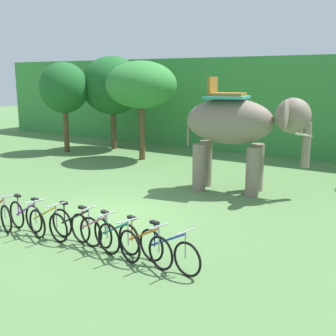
{
  "coord_description": "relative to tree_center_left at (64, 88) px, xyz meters",
  "views": [
    {
      "loc": [
        7.5,
        -8.71,
        3.8
      ],
      "look_at": [
        1.18,
        1.0,
        1.3
      ],
      "focal_mm": 45.65,
      "sensor_mm": 36.0,
      "label": 1
    }
  ],
  "objects": [
    {
      "name": "ground_plane",
      "position": [
        8.61,
        -6.57,
        -3.21
      ],
      "size": [
        80.0,
        80.0,
        0.0
      ],
      "primitive_type": "plane",
      "color": "#567F47"
    },
    {
      "name": "bike_purple",
      "position": [
        7.75,
        -8.8,
        -2.82
      ],
      "size": [
        1.69,
        0.52,
        0.92
      ],
      "color": "black",
      "rests_on": "ground"
    },
    {
      "name": "bike_blue",
      "position": [
        11.76,
        -8.58,
        -2.82
      ],
      "size": [
        1.69,
        0.54,
        0.92
      ],
      "color": "black",
      "rests_on": "ground"
    },
    {
      "name": "foliage_hedge",
      "position": [
        8.61,
        7.41,
        -0.85
      ],
      "size": [
        36.0,
        6.0,
        4.72
      ],
      "primitive_type": "cube",
      "color": "#3D8E42",
      "rests_on": "ground"
    },
    {
      "name": "elephant",
      "position": [
        10.51,
        -2.39,
        -1.01
      ],
      "size": [
        4.24,
        2.37,
        3.78
      ],
      "color": "gray",
      "rests_on": "ground"
    },
    {
      "name": "bike_pink",
      "position": [
        9.8,
        -8.62,
        -2.82
      ],
      "size": [
        1.7,
        0.52,
        0.92
      ],
      "color": "black",
      "rests_on": "ground"
    },
    {
      "name": "tree_center_left",
      "position": [
        0.0,
        0.0,
        0.0
      ],
      "size": [
        2.42,
        2.42,
        4.48
      ],
      "color": "brown",
      "rests_on": "ground"
    },
    {
      "name": "bike_yellow",
      "position": [
        8.37,
        -8.76,
        -2.82
      ],
      "size": [
        1.7,
        0.52,
        0.92
      ],
      "color": "black",
      "rests_on": "ground"
    },
    {
      "name": "tree_center",
      "position": [
        1.44,
        2.0,
        0.1
      ],
      "size": [
        3.19,
        3.19,
        4.81
      ],
      "color": "brown",
      "rests_on": "ground"
    },
    {
      "name": "bike_black",
      "position": [
        9.18,
        -8.56,
        -2.82
      ],
      "size": [
        1.71,
        0.52,
        0.92
      ],
      "color": "black",
      "rests_on": "ground"
    },
    {
      "name": "tree_far_left",
      "position": [
        4.48,
        0.41,
        0.19
      ],
      "size": [
        3.21,
        3.21,
        4.48
      ],
      "color": "brown",
      "rests_on": "ground"
    },
    {
      "name": "bike_orange",
      "position": [
        11.17,
        -8.59,
        -2.82
      ],
      "size": [
        1.68,
        0.58,
        0.92
      ],
      "color": "black",
      "rests_on": "ground"
    },
    {
      "name": "bike_teal",
      "position": [
        10.45,
        -8.64,
        -2.82
      ],
      "size": [
        1.66,
        0.63,
        0.92
      ],
      "color": "black",
      "rests_on": "ground"
    }
  ]
}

